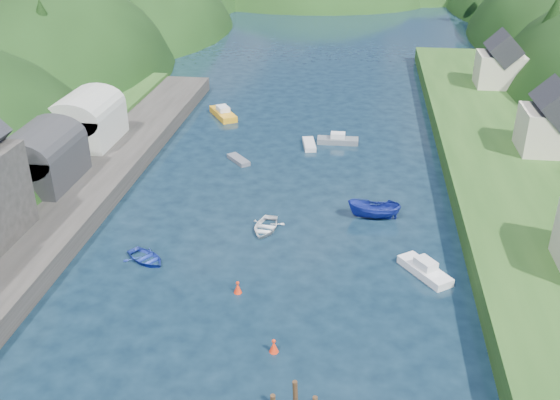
# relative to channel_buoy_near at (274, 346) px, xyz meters

# --- Properties ---
(ground) EXTENTS (600.00, 600.00, 0.00)m
(ground) POSITION_rel_channel_buoy_near_xyz_m (-1.71, 38.37, -0.48)
(ground) COLOR black
(ground) RESTS_ON ground
(hillside_left) EXTENTS (44.00, 245.56, 52.00)m
(hillside_left) POSITION_rel_channel_buoy_near_xyz_m (-46.71, 63.37, -8.51)
(hillside_left) COLOR black
(hillside_left) RESTS_ON ground
(far_hills) EXTENTS (103.00, 68.00, 44.00)m
(far_hills) POSITION_rel_channel_buoy_near_xyz_m (-0.50, 162.38, -11.28)
(far_hills) COLOR black
(far_hills) RESTS_ON ground
(hill_trees) EXTENTS (91.81, 147.72, 12.97)m
(hill_trees) POSITION_rel_channel_buoy_near_xyz_m (-0.27, 53.05, 10.68)
(hill_trees) COLOR black
(hill_trees) RESTS_ON ground
(boat_sheds) EXTENTS (7.00, 21.00, 7.50)m
(boat_sheds) POSITION_rel_channel_buoy_near_xyz_m (-27.71, 27.37, 4.79)
(boat_sheds) COLOR #2D2D30
(boat_sheds) RESTS_ON quay_left
(terrace_right) EXTENTS (16.00, 120.00, 2.40)m
(terrace_right) POSITION_rel_channel_buoy_near_xyz_m (23.29, 28.37, 0.72)
(terrace_right) COLOR #234719
(terrace_right) RESTS_ON ground
(right_bank_cottages) EXTENTS (9.00, 59.24, 8.41)m
(right_bank_cottages) POSITION_rel_channel_buoy_near_xyz_m (26.29, 36.70, 5.36)
(right_bank_cottages) COLOR beige
(right_bank_cottages) RESTS_ON terrace_right
(channel_buoy_near) EXTENTS (0.70, 0.70, 1.10)m
(channel_buoy_near) POSITION_rel_channel_buoy_near_xyz_m (0.00, 0.00, 0.00)
(channel_buoy_near) COLOR red
(channel_buoy_near) RESTS_ON ground
(channel_buoy_far) EXTENTS (0.70, 0.70, 1.10)m
(channel_buoy_far) POSITION_rel_channel_buoy_near_xyz_m (-3.97, 6.88, 0.00)
(channel_buoy_far) COLOR red
(channel_buoy_far) RESTS_ON ground
(moored_boats) EXTENTS (31.80, 76.72, 2.35)m
(moored_boats) POSITION_rel_channel_buoy_near_xyz_m (-3.17, 9.46, 0.17)
(moored_boats) COLOR white
(moored_boats) RESTS_ON ground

